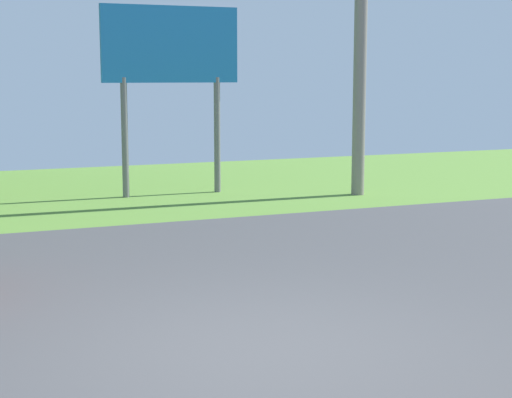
% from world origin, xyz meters
% --- Properties ---
extents(ground_plane, '(40.00, 22.00, 0.20)m').
position_xyz_m(ground_plane, '(0.00, 2.95, -0.05)').
color(ground_plane, '#424244').
extents(roadside_billboard, '(2.60, 0.12, 3.50)m').
position_xyz_m(roadside_billboard, '(1.90, 8.79, 2.55)').
color(roadside_billboard, slate).
rests_on(roadside_billboard, ground_plane).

